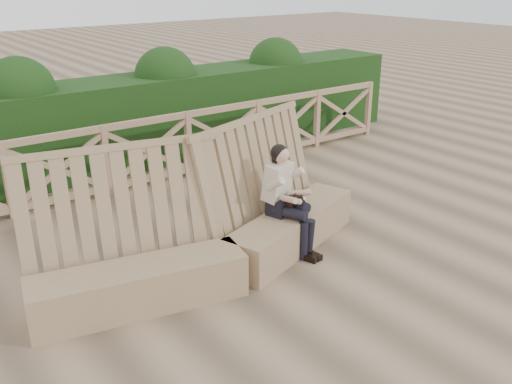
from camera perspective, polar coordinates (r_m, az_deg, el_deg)
ground at (r=6.65m, az=3.53°, el=-7.87°), size 60.00×60.00×0.00m
bench at (r=6.46m, az=-3.81°, el=-4.74°), size 4.34×1.40×1.60m
woman at (r=6.81m, az=2.98°, el=-0.24°), size 0.47×0.81×1.34m
guardrail at (r=9.16m, az=-10.67°, el=3.96°), size 10.10×0.09×1.10m
hedge at (r=10.16m, az=-13.81°, el=6.60°), size 12.00×1.20×1.50m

